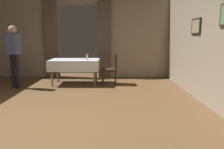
% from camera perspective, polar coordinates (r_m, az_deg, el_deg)
% --- Properties ---
extents(ground, '(10.08, 10.08, 0.00)m').
position_cam_1_polar(ground, '(4.02, -17.15, -11.37)').
color(ground, brown).
extents(wall_back, '(6.40, 0.27, 3.00)m').
position_cam_1_polar(wall_back, '(7.84, -8.59, 10.45)').
color(wall_back, gray).
rests_on(wall_back, ground).
extents(dining_table_mid, '(1.46, 0.91, 0.75)m').
position_cam_1_polar(dining_table_mid, '(6.67, -9.53, 3.04)').
color(dining_table_mid, olive).
rests_on(dining_table_mid, ground).
extents(chair_mid_right, '(0.44, 0.44, 0.93)m').
position_cam_1_polar(chair_mid_right, '(6.57, 0.12, 1.89)').
color(chair_mid_right, black).
rests_on(chair_mid_right, ground).
extents(flower_vase_mid, '(0.07, 0.07, 0.18)m').
position_cam_1_polar(flower_vase_mid, '(6.44, -6.35, 4.67)').
color(flower_vase_mid, silver).
rests_on(flower_vase_mid, dining_table_mid).
extents(plate_mid_b, '(0.21, 0.21, 0.01)m').
position_cam_1_polar(plate_mid_b, '(6.90, -7.52, 4.21)').
color(plate_mid_b, white).
rests_on(plate_mid_b, dining_table_mid).
extents(person_waiter_by_doorway, '(0.42, 0.34, 1.72)m').
position_cam_1_polar(person_waiter_by_doorway, '(6.55, -24.04, 5.49)').
color(person_waiter_by_doorway, black).
rests_on(person_waiter_by_doorway, ground).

